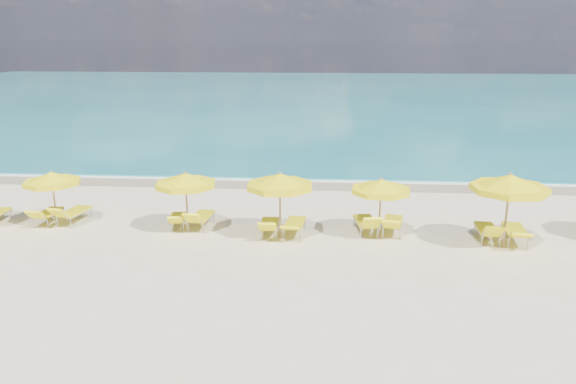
{
  "coord_description": "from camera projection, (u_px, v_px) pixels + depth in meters",
  "views": [
    {
      "loc": [
        1.5,
        -18.65,
        6.85
      ],
      "look_at": [
        0.0,
        1.5,
        1.2
      ],
      "focal_mm": 35.0,
      "sensor_mm": 36.0,
      "label": 1
    }
  ],
  "objects": [
    {
      "name": "umbrella_4",
      "position": [
        381.0,
        187.0,
        19.35
      ],
      "size": [
        2.6,
        2.6,
        2.14
      ],
      "rotation": [
        0.0,
        0.0,
        0.27
      ],
      "color": "tan",
      "rests_on": "ground"
    },
    {
      "name": "lounger_4_right",
      "position": [
        392.0,
        227.0,
        20.1
      ],
      "size": [
        0.96,
        2.05,
        0.86
      ],
      "rotation": [
        0.0,
        0.0,
        -0.16
      ],
      "color": "#A5A8AD",
      "rests_on": "ground"
    },
    {
      "name": "foam_line",
      "position": [
        298.0,
        179.0,
        27.74
      ],
      "size": [
        120.0,
        1.2,
        0.03
      ],
      "primitive_type": "cube",
      "color": "white",
      "rests_on": "ground"
    },
    {
      "name": "lounger_3_left",
      "position": [
        269.0,
        229.0,
        19.91
      ],
      "size": [
        0.68,
        1.88,
        0.84
      ],
      "rotation": [
        0.0,
        0.0,
        0.03
      ],
      "color": "#A5A8AD",
      "rests_on": "ground"
    },
    {
      "name": "whitecap_near",
      "position": [
        214.0,
        144.0,
        36.62
      ],
      "size": [
        14.0,
        0.36,
        0.05
      ],
      "primitive_type": "cube",
      "color": "white",
      "rests_on": "ground"
    },
    {
      "name": "umbrella_5",
      "position": [
        510.0,
        184.0,
        18.25
      ],
      "size": [
        3.16,
        3.16,
        2.57
      ],
      "rotation": [
        0.0,
        0.0,
        -0.29
      ],
      "color": "tan",
      "rests_on": "ground"
    },
    {
      "name": "lounger_2_right",
      "position": [
        201.0,
        221.0,
        20.69
      ],
      "size": [
        0.83,
        1.94,
        0.9
      ],
      "rotation": [
        0.0,
        0.0,
        -0.1
      ],
      "color": "#A5A8AD",
      "rests_on": "ground"
    },
    {
      "name": "wet_sand_band",
      "position": [
        297.0,
        183.0,
        26.97
      ],
      "size": [
        120.0,
        2.6,
        0.01
      ],
      "primitive_type": "cube",
      "color": "tan",
      "rests_on": "ground"
    },
    {
      "name": "lounger_1_right",
      "position": [
        74.0,
        216.0,
        21.26
      ],
      "size": [
        0.97,
        1.98,
        0.89
      ],
      "rotation": [
        0.0,
        0.0,
        -0.18
      ],
      "color": "#A5A8AD",
      "rests_on": "ground"
    },
    {
      "name": "lounger_5_left",
      "position": [
        487.0,
        234.0,
        19.33
      ],
      "size": [
        0.75,
        1.93,
        0.91
      ],
      "rotation": [
        0.0,
        0.0,
        -0.06
      ],
      "color": "#A5A8AD",
      "rests_on": "ground"
    },
    {
      "name": "umbrella_1",
      "position": [
        52.0,
        179.0,
        20.57
      ],
      "size": [
        2.21,
        2.21,
        2.09
      ],
      "rotation": [
        0.0,
        0.0,
        -0.08
      ],
      "color": "tan",
      "rests_on": "ground"
    },
    {
      "name": "lounger_2_left",
      "position": [
        177.0,
        222.0,
        20.73
      ],
      "size": [
        0.85,
        1.73,
        0.74
      ],
      "rotation": [
        0.0,
        0.0,
        0.19
      ],
      "color": "#A5A8AD",
      "rests_on": "ground"
    },
    {
      "name": "ground_plane",
      "position": [
        285.0,
        236.0,
        19.86
      ],
      "size": [
        120.0,
        120.0,
        0.0
      ],
      "primitive_type": "plane",
      "color": "beige"
    },
    {
      "name": "lounger_1_left",
      "position": [
        48.0,
        217.0,
        21.19
      ],
      "size": [
        0.65,
        1.83,
        0.82
      ],
      "rotation": [
        0.0,
        0.0,
        -0.01
      ],
      "color": "#A5A8AD",
      "rests_on": "ground"
    },
    {
      "name": "lounger_4_left",
      "position": [
        366.0,
        226.0,
        20.11
      ],
      "size": [
        0.93,
        2.0,
        0.95
      ],
      "rotation": [
        0.0,
        0.0,
        0.15
      ],
      "color": "#A5A8AD",
      "rests_on": "ground"
    },
    {
      "name": "umbrella_2",
      "position": [
        186.0,
        180.0,
        19.83
      ],
      "size": [
        2.63,
        2.63,
        2.23
      ],
      "rotation": [
        0.0,
        0.0,
        -0.22
      ],
      "color": "tan",
      "rests_on": "ground"
    },
    {
      "name": "ocean",
      "position": [
        317.0,
        96.0,
        65.96
      ],
      "size": [
        120.0,
        80.0,
        0.3
      ],
      "primitive_type": "cube",
      "color": "#157077",
      "rests_on": "ground"
    },
    {
      "name": "whitecap_far",
      "position": [
        416.0,
        129.0,
        42.34
      ],
      "size": [
        18.0,
        0.3,
        0.05
      ],
      "primitive_type": "cube",
      "color": "white",
      "rests_on": "ground"
    },
    {
      "name": "lounger_3_right",
      "position": [
        294.0,
        228.0,
        19.97
      ],
      "size": [
        0.82,
        2.03,
        0.73
      ],
      "rotation": [
        0.0,
        0.0,
        -0.09
      ],
      "color": "#A5A8AD",
      "rests_on": "ground"
    },
    {
      "name": "lounger_5_right",
      "position": [
        515.0,
        235.0,
        19.21
      ],
      "size": [
        0.91,
        2.15,
        0.78
      ],
      "rotation": [
        0.0,
        0.0,
        -0.12
      ],
      "color": "#A5A8AD",
      "rests_on": "ground"
    },
    {
      "name": "umbrella_3",
      "position": [
        280.0,
        182.0,
        19.17
      ],
      "size": [
        3.1,
        3.1,
        2.39
      ],
      "rotation": [
        0.0,
        0.0,
        0.41
      ],
      "color": "tan",
      "rests_on": "ground"
    }
  ]
}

